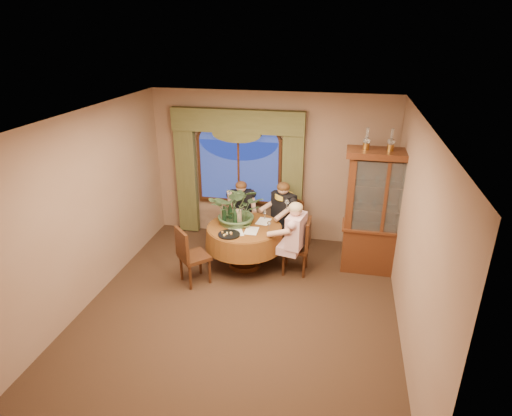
% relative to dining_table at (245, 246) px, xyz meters
% --- Properties ---
extents(floor, '(5.00, 5.00, 0.00)m').
position_rel_dining_table_xyz_m(floor, '(0.22, -1.25, -0.38)').
color(floor, black).
rests_on(floor, ground).
extents(wall_back, '(4.50, 0.00, 4.50)m').
position_rel_dining_table_xyz_m(wall_back, '(0.22, 1.25, 1.02)').
color(wall_back, '#84604A').
rests_on(wall_back, ground).
extents(wall_right, '(0.00, 5.00, 5.00)m').
position_rel_dining_table_xyz_m(wall_right, '(2.47, -1.25, 1.02)').
color(wall_right, '#84604A').
rests_on(wall_right, ground).
extents(ceiling, '(5.00, 5.00, 0.00)m').
position_rel_dining_table_xyz_m(ceiling, '(0.22, -1.25, 2.42)').
color(ceiling, white).
rests_on(ceiling, wall_back).
extents(window, '(1.62, 0.10, 1.32)m').
position_rel_dining_table_xyz_m(window, '(-0.38, 1.18, 0.92)').
color(window, navy).
rests_on(window, wall_back).
extents(arched_transom, '(1.60, 0.06, 0.44)m').
position_rel_dining_table_xyz_m(arched_transom, '(-0.38, 1.18, 1.71)').
color(arched_transom, navy).
rests_on(arched_transom, wall_back).
extents(drapery_left, '(0.38, 0.14, 2.32)m').
position_rel_dining_table_xyz_m(drapery_left, '(-1.41, 1.13, 0.80)').
color(drapery_left, '#454523').
rests_on(drapery_left, floor).
extents(drapery_right, '(0.38, 0.14, 2.32)m').
position_rel_dining_table_xyz_m(drapery_right, '(0.65, 1.13, 0.80)').
color(drapery_right, '#454523').
rests_on(drapery_right, floor).
extents(swag_valance, '(2.45, 0.16, 0.42)m').
position_rel_dining_table_xyz_m(swag_valance, '(-0.38, 1.10, 1.90)').
color(swag_valance, '#454523').
rests_on(swag_valance, wall_back).
extents(dining_table, '(1.41, 1.41, 0.75)m').
position_rel_dining_table_xyz_m(dining_table, '(0.00, 0.00, 0.00)').
color(dining_table, maroon).
rests_on(dining_table, floor).
extents(china_cabinet, '(1.30, 0.51, 2.09)m').
position_rel_dining_table_xyz_m(china_cabinet, '(2.22, 0.33, 0.67)').
color(china_cabinet, '#3D1C0F').
rests_on(china_cabinet, floor).
extents(oil_lamp_left, '(0.11, 0.11, 0.34)m').
position_rel_dining_table_xyz_m(oil_lamp_left, '(1.86, 0.33, 1.88)').
color(oil_lamp_left, '#A5722D').
rests_on(oil_lamp_left, china_cabinet).
extents(oil_lamp_center, '(0.11, 0.11, 0.34)m').
position_rel_dining_table_xyz_m(oil_lamp_center, '(2.22, 0.33, 1.88)').
color(oil_lamp_center, '#A5722D').
rests_on(oil_lamp_center, china_cabinet).
extents(oil_lamp_right, '(0.11, 0.11, 0.34)m').
position_rel_dining_table_xyz_m(oil_lamp_right, '(2.58, 0.33, 1.88)').
color(oil_lamp_right, '#A5722D').
rests_on(oil_lamp_right, china_cabinet).
extents(chair_right, '(0.43, 0.43, 0.96)m').
position_rel_dining_table_xyz_m(chair_right, '(0.87, -0.02, 0.10)').
color(chair_right, black).
rests_on(chair_right, floor).
extents(chair_back_right, '(0.59, 0.59, 0.96)m').
position_rel_dining_table_xyz_m(chair_back_right, '(0.61, 0.73, 0.10)').
color(chair_back_right, black).
rests_on(chair_back_right, floor).
extents(chair_back, '(0.51, 0.51, 0.96)m').
position_rel_dining_table_xyz_m(chair_back, '(-0.24, 0.90, 0.10)').
color(chair_back, black).
rests_on(chair_back, floor).
extents(chair_front_left, '(0.59, 0.59, 0.96)m').
position_rel_dining_table_xyz_m(chair_front_left, '(-0.66, -0.66, 0.10)').
color(chair_front_left, black).
rests_on(chair_front_left, floor).
extents(person_pink, '(0.53, 0.56, 1.33)m').
position_rel_dining_table_xyz_m(person_pink, '(0.89, -0.19, 0.29)').
color(person_pink, beige).
rests_on(person_pink, floor).
extents(person_back, '(0.54, 0.52, 1.24)m').
position_rel_dining_table_xyz_m(person_back, '(-0.26, 0.85, 0.25)').
color(person_back, black).
rests_on(person_back, floor).
extents(person_scarf, '(0.65, 0.65, 1.34)m').
position_rel_dining_table_xyz_m(person_scarf, '(0.56, 0.68, 0.30)').
color(person_scarf, black).
rests_on(person_scarf, floor).
extents(stoneware_vase, '(0.13, 0.13, 0.25)m').
position_rel_dining_table_xyz_m(stoneware_vase, '(-0.12, 0.09, 0.50)').
color(stoneware_vase, tan).
rests_on(stoneware_vase, dining_table).
extents(centerpiece_plant, '(0.93, 1.04, 0.81)m').
position_rel_dining_table_xyz_m(centerpiece_plant, '(-0.13, 0.14, 0.98)').
color(centerpiece_plant, '#3F5B36').
rests_on(centerpiece_plant, dining_table).
extents(olive_bowl, '(0.16, 0.16, 0.05)m').
position_rel_dining_table_xyz_m(olive_bowl, '(0.02, -0.03, 0.40)').
color(olive_bowl, '#525E32').
rests_on(olive_bowl, dining_table).
extents(cheese_platter, '(0.35, 0.35, 0.02)m').
position_rel_dining_table_xyz_m(cheese_platter, '(-0.16, -0.37, 0.39)').
color(cheese_platter, black).
rests_on(cheese_platter, dining_table).
extents(wine_bottle_0, '(0.07, 0.07, 0.33)m').
position_rel_dining_table_xyz_m(wine_bottle_0, '(-0.29, 0.17, 0.54)').
color(wine_bottle_0, black).
rests_on(wine_bottle_0, dining_table).
extents(wine_bottle_1, '(0.07, 0.07, 0.33)m').
position_rel_dining_table_xyz_m(wine_bottle_1, '(-0.41, 0.11, 0.54)').
color(wine_bottle_1, tan).
rests_on(wine_bottle_1, dining_table).
extents(wine_bottle_2, '(0.07, 0.07, 0.33)m').
position_rel_dining_table_xyz_m(wine_bottle_2, '(-0.35, 0.02, 0.54)').
color(wine_bottle_2, black).
rests_on(wine_bottle_2, dining_table).
extents(wine_bottle_3, '(0.07, 0.07, 0.33)m').
position_rel_dining_table_xyz_m(wine_bottle_3, '(-0.14, -0.07, 0.54)').
color(wine_bottle_3, black).
rests_on(wine_bottle_3, dining_table).
extents(tasting_paper_0, '(0.22, 0.30, 0.00)m').
position_rel_dining_table_xyz_m(tasting_paper_0, '(0.15, -0.15, 0.38)').
color(tasting_paper_0, white).
rests_on(tasting_paper_0, dining_table).
extents(tasting_paper_1, '(0.24, 0.32, 0.00)m').
position_rel_dining_table_xyz_m(tasting_paper_1, '(0.28, 0.25, 0.38)').
color(tasting_paper_1, white).
rests_on(tasting_paper_1, dining_table).
extents(tasting_paper_2, '(0.31, 0.36, 0.00)m').
position_rel_dining_table_xyz_m(tasting_paper_2, '(-0.08, -0.25, 0.38)').
color(tasting_paper_2, white).
rests_on(tasting_paper_2, dining_table).
extents(wine_glass_person_pink, '(0.07, 0.07, 0.18)m').
position_rel_dining_table_xyz_m(wine_glass_person_pink, '(0.43, -0.09, 0.46)').
color(wine_glass_person_pink, silver).
rests_on(wine_glass_person_pink, dining_table).
extents(wine_glass_person_back, '(0.07, 0.07, 0.18)m').
position_rel_dining_table_xyz_m(wine_glass_person_back, '(-0.13, 0.42, 0.46)').
color(wine_glass_person_back, silver).
rests_on(wine_glass_person_back, dining_table).
extents(wine_glass_person_scarf, '(0.07, 0.07, 0.18)m').
position_rel_dining_table_xyz_m(wine_glass_person_scarf, '(0.28, 0.34, 0.46)').
color(wine_glass_person_scarf, silver).
rests_on(wine_glass_person_scarf, dining_table).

